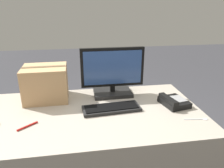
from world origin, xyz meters
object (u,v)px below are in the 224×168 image
monitor (113,75)px  spoon (200,119)px  keyboard (111,108)px  pen_marker (27,126)px  cardboard_box (46,83)px  desk_phone (173,102)px

monitor → spoon: bearing=-44.9°
keyboard → spoon: (0.58, -0.24, -0.01)m
pen_marker → cardboard_box: bearing=-140.0°
monitor → keyboard: 0.33m
keyboard → cardboard_box: 0.58m
desk_phone → spoon: desk_phone is taller
keyboard → desk_phone: desk_phone is taller
spoon → pen_marker: bearing=-177.2°
spoon → pen_marker: pen_marker is taller
desk_phone → cardboard_box: bearing=153.1°
spoon → pen_marker: size_ratio=1.43×
monitor → desk_phone: 0.54m
keyboard → spoon: keyboard is taller
keyboard → pen_marker: keyboard is taller
monitor → keyboard: monitor is taller
cardboard_box → spoon: bearing=-25.6°
spoon → cardboard_box: cardboard_box is taller
cardboard_box → pen_marker: 0.45m
keyboard → pen_marker: bearing=-169.8°
pen_marker → spoon: bearing=135.9°
desk_phone → keyboard: bearing=169.2°
monitor → spoon: size_ratio=3.17×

